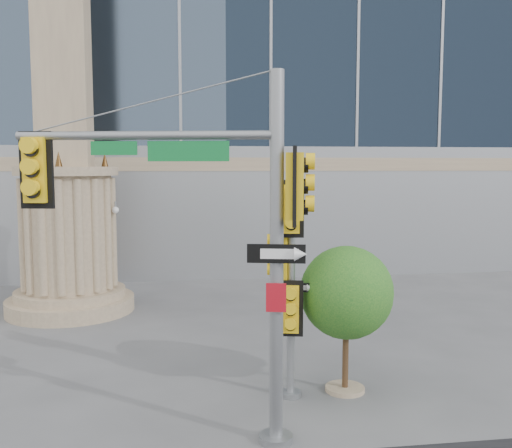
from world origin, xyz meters
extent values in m
plane|color=#545456|center=(0.00, 0.00, 0.00)|extent=(120.00, 120.00, 0.00)
cylinder|color=gray|center=(-6.00, 9.00, 0.25)|extent=(4.40, 4.40, 0.50)
cylinder|color=gray|center=(-6.00, 9.00, 0.65)|extent=(3.80, 3.80, 0.30)
cylinder|color=gray|center=(-6.00, 9.00, 2.80)|extent=(3.00, 3.00, 4.00)
cylinder|color=gray|center=(-6.00, 9.00, 4.95)|extent=(3.50, 3.50, 0.30)
cube|color=gray|center=(-6.00, 9.00, 10.50)|extent=(1.70, 1.70, 11.00)
cone|color=#472D14|center=(-4.70, 9.00, 5.35)|extent=(0.24, 0.24, 0.50)
cone|color=#472D14|center=(-7.30, 9.00, 5.35)|extent=(0.24, 0.24, 0.50)
cylinder|color=slate|center=(-0.48, -1.50, 0.07)|extent=(0.64, 0.64, 0.14)
cylinder|color=slate|center=(-0.48, -1.50, 3.40)|extent=(0.25, 0.25, 6.81)
cylinder|color=slate|center=(-2.81, -0.98, 5.67)|extent=(4.68, 1.20, 0.16)
cube|color=#0D7430|center=(-2.04, -1.17, 5.39)|extent=(1.45, 0.37, 0.36)
cube|color=yellow|center=(-4.80, -0.53, 5.05)|extent=(0.68, 0.45, 1.42)
cube|color=yellow|center=(-0.17, -1.57, 4.76)|extent=(0.45, 0.68, 1.42)
cube|color=black|center=(-0.52, -1.65, 3.57)|extent=(1.03, 0.26, 0.34)
cube|color=red|center=(-0.52, -1.65, 2.78)|extent=(0.36, 0.11, 0.52)
cylinder|color=slate|center=(0.20, 0.53, 0.06)|extent=(0.47, 0.47, 0.12)
cylinder|color=slate|center=(0.20, 0.53, 2.45)|extent=(0.18, 0.18, 4.90)
cube|color=yellow|center=(0.15, 0.32, 4.22)|extent=(0.59, 0.38, 1.23)
cube|color=yellow|center=(-0.01, 0.57, 3.14)|extent=(0.38, 0.59, 1.23)
cube|color=yellow|center=(0.15, 0.32, 2.06)|extent=(0.59, 0.38, 1.23)
cube|color=black|center=(0.35, 0.37, 2.50)|extent=(0.60, 0.16, 0.20)
cylinder|color=gray|center=(1.50, 0.65, 0.05)|extent=(0.90, 0.90, 0.10)
cylinder|color=#382314|center=(1.50, 0.65, 0.90)|extent=(0.14, 0.14, 1.80)
sphere|color=#13571D|center=(1.50, 0.65, 2.30)|extent=(2.10, 2.10, 2.10)
sphere|color=#13571D|center=(1.95, 0.90, 2.00)|extent=(1.30, 1.30, 1.30)
sphere|color=#13571D|center=(1.15, 0.40, 2.05)|extent=(1.10, 1.10, 1.10)
camera|label=1|loc=(-2.28, -11.51, 5.12)|focal=40.00mm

